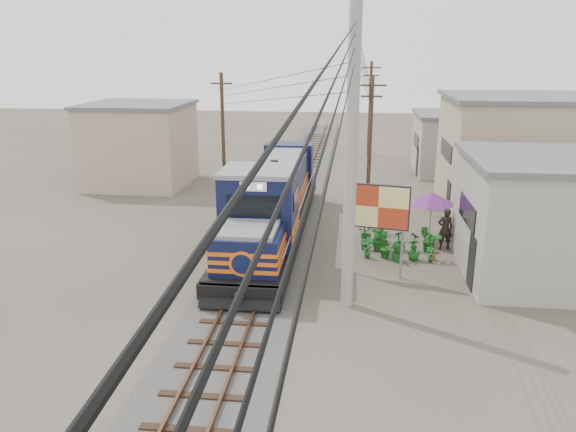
# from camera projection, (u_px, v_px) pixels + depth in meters

# --- Properties ---
(ground) EXTENTS (120.00, 120.00, 0.00)m
(ground) POSITION_uv_depth(u_px,v_px,m) (249.00, 294.00, 20.20)
(ground) COLOR #473F35
(ground) RESTS_ON ground
(ballast) EXTENTS (3.60, 70.00, 0.16)m
(ballast) POSITION_uv_depth(u_px,v_px,m) (283.00, 214.00, 29.69)
(ballast) COLOR #595651
(ballast) RESTS_ON ground
(track) EXTENTS (1.15, 70.00, 0.12)m
(track) POSITION_uv_depth(u_px,v_px,m) (283.00, 210.00, 29.64)
(track) COLOR #51331E
(track) RESTS_ON ground
(locomotive) EXTENTS (2.91, 15.82, 3.92)m
(locomotive) POSITION_uv_depth(u_px,v_px,m) (273.00, 203.00, 25.54)
(locomotive) COLOR black
(locomotive) RESTS_ON ground
(utility_pole_main) EXTENTS (0.40, 0.40, 10.00)m
(utility_pole_main) POSITION_uv_depth(u_px,v_px,m) (351.00, 162.00, 17.90)
(utility_pole_main) COLOR #9E9B93
(utility_pole_main) RESTS_ON ground
(wooden_pole_mid) EXTENTS (1.60, 0.24, 7.00)m
(wooden_pole_mid) POSITION_uv_depth(u_px,v_px,m) (370.00, 136.00, 31.97)
(wooden_pole_mid) COLOR #4C3826
(wooden_pole_mid) RESTS_ON ground
(wooden_pole_far) EXTENTS (1.60, 0.24, 7.50)m
(wooden_pole_far) POSITION_uv_depth(u_px,v_px,m) (370.00, 107.00, 45.18)
(wooden_pole_far) COLOR #4C3826
(wooden_pole_far) RESTS_ON ground
(wooden_pole_left) EXTENTS (1.60, 0.24, 7.00)m
(wooden_pole_left) POSITION_uv_depth(u_px,v_px,m) (223.00, 124.00, 36.82)
(wooden_pole_left) COLOR #4C3826
(wooden_pole_left) RESTS_ON ground
(power_lines) EXTENTS (9.65, 19.00, 3.30)m
(power_lines) POSITION_uv_depth(u_px,v_px,m) (276.00, 69.00, 26.12)
(power_lines) COLOR black
(power_lines) RESTS_ON ground
(shophouse_front) EXTENTS (7.35, 6.30, 4.70)m
(shophouse_front) POSITION_uv_depth(u_px,v_px,m) (563.00, 218.00, 21.10)
(shophouse_front) COLOR #99988B
(shophouse_front) RESTS_ON ground
(shophouse_mid) EXTENTS (8.40, 7.35, 6.20)m
(shophouse_mid) POSITION_uv_depth(u_px,v_px,m) (525.00, 155.00, 29.34)
(shophouse_mid) COLOR tan
(shophouse_mid) RESTS_ON ground
(shophouse_back) EXTENTS (6.30, 6.30, 4.20)m
(shophouse_back) POSITION_uv_depth(u_px,v_px,m) (460.00, 143.00, 39.31)
(shophouse_back) COLOR #99988B
(shophouse_back) RESTS_ON ground
(shophouse_left) EXTENTS (6.30, 6.30, 5.20)m
(shophouse_left) POSITION_uv_depth(u_px,v_px,m) (139.00, 144.00, 35.78)
(shophouse_left) COLOR tan
(shophouse_left) RESTS_ON ground
(billboard) EXTENTS (2.32, 0.59, 3.63)m
(billboard) POSITION_uv_depth(u_px,v_px,m) (378.00, 209.00, 21.08)
(billboard) COLOR #99999E
(billboard) RESTS_ON ground
(market_umbrella) EXTENTS (2.78, 2.78, 2.31)m
(market_umbrella) POSITION_uv_depth(u_px,v_px,m) (432.00, 198.00, 25.10)
(market_umbrella) COLOR black
(market_umbrella) RESTS_ON ground
(vendor) EXTENTS (0.74, 0.55, 1.86)m
(vendor) POSITION_uv_depth(u_px,v_px,m) (445.00, 229.00, 24.43)
(vendor) COLOR black
(vendor) RESTS_ON ground
(plant_nursery) EXTENTS (3.36, 3.23, 1.14)m
(plant_nursery) POSITION_uv_depth(u_px,v_px,m) (390.00, 241.00, 24.25)
(plant_nursery) COLOR #1A5B1A
(plant_nursery) RESTS_ON ground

